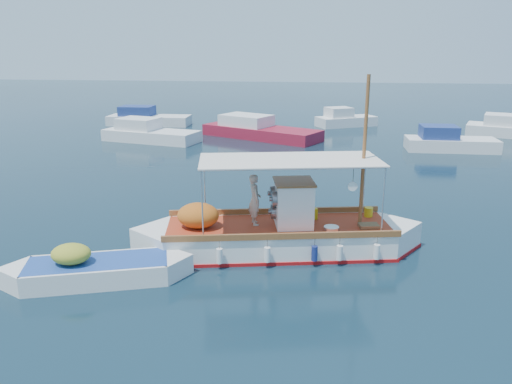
# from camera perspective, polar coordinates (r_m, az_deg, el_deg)

# --- Properties ---
(ground) EXTENTS (160.00, 160.00, 0.00)m
(ground) POSITION_cam_1_polar(r_m,az_deg,el_deg) (17.22, 1.93, -5.87)
(ground) COLOR black
(ground) RESTS_ON ground
(fishing_caique) EXTENTS (9.47, 3.89, 5.88)m
(fishing_caique) POSITION_cam_1_polar(r_m,az_deg,el_deg) (16.48, 2.37, -4.98)
(fishing_caique) COLOR white
(fishing_caique) RESTS_ON ground
(dinghy) EXTENTS (5.20, 2.68, 1.33)m
(dinghy) POSITION_cam_1_polar(r_m,az_deg,el_deg) (15.22, -17.81, -8.66)
(dinghy) COLOR white
(dinghy) RESTS_ON ground
(bg_boat_nw) EXTENTS (7.18, 3.96, 1.80)m
(bg_boat_nw) POSITION_cam_1_polar(r_m,az_deg,el_deg) (36.39, -12.17, 6.47)
(bg_boat_nw) COLOR silver
(bg_boat_nw) RESTS_ON ground
(bg_boat_n) EXTENTS (9.24, 6.60, 1.80)m
(bg_boat_n) POSITION_cam_1_polar(r_m,az_deg,el_deg) (37.01, 0.24, 6.99)
(bg_boat_n) COLOR maroon
(bg_boat_n) RESTS_ON ground
(bg_boat_ne) EXTENTS (5.64, 2.20, 1.80)m
(bg_boat_ne) POSITION_cam_1_polar(r_m,az_deg,el_deg) (34.65, 21.13, 5.25)
(bg_boat_ne) COLOR silver
(bg_boat_ne) RESTS_ON ground
(bg_boat_far_w) EXTENTS (6.94, 2.39, 1.80)m
(bg_boat_far_w) POSITION_cam_1_polar(r_m,az_deg,el_deg) (44.09, -12.37, 8.13)
(bg_boat_far_w) COLOR silver
(bg_boat_far_w) RESTS_ON ground
(bg_boat_far_n) EXTENTS (5.31, 4.07, 1.80)m
(bg_boat_far_n) POSITION_cam_1_polar(r_m,az_deg,el_deg) (43.02, 10.09, 8.06)
(bg_boat_far_n) COLOR silver
(bg_boat_far_n) RESTS_ON ground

